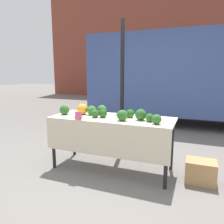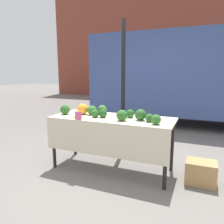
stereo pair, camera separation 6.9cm
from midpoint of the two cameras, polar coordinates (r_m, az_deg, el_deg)
The scene contains 19 objects.
ground_plane at distance 3.46m, azimuth -0.59°, elevation -14.54°, with size 40.00×40.00×0.00m, color slate.
building_facade at distance 12.90m, azimuth 17.05°, elevation 17.74°, with size 16.00×0.60×6.44m.
tent_pole at distance 3.86m, azimuth 2.15°, elevation 6.08°, with size 0.07×0.07×2.34m.
parked_truck at distance 6.49m, azimuth 17.04°, elevation 8.72°, with size 5.32×1.86×2.49m.
market_table at distance 3.17m, azimuth -1.02°, elevation -3.57°, with size 1.80×0.71×0.80m.
orange_cauliflower at distance 3.44m, azimuth -8.34°, elevation 0.74°, with size 0.17×0.17×0.17m.
romanesco_head at distance 3.19m, azimuth -9.48°, elevation -0.52°, with size 0.15×0.15×0.12m.
broccoli_head_0 at distance 3.38m, azimuth -5.95°, elevation 0.42°, with size 0.15×0.15×0.15m.
broccoli_head_1 at distance 3.18m, azimuth -3.00°, elevation -0.38°, with size 0.12×0.12×0.12m.
broccoli_head_2 at distance 3.19m, azimuth -5.07°, elevation -0.43°, with size 0.12×0.12×0.12m.
broccoli_head_3 at distance 2.96m, azimuth 2.02°, elevation -0.88°, with size 0.15×0.15×0.15m.
broccoli_head_4 at distance 3.18m, azimuth 4.15°, elevation -0.39°, with size 0.12×0.12×0.12m.
broccoli_head_5 at distance 2.82m, azimuth 10.89°, elevation -1.88°, with size 0.13×0.13×0.13m.
broccoli_head_6 at distance 3.02m, azimuth 6.86°, elevation -0.70°, with size 0.16×0.16×0.16m.
broccoli_head_7 at distance 3.44m, azimuth -3.26°, elevation 0.62°, with size 0.15×0.15×0.15m.
broccoli_head_8 at distance 3.49m, azimuth -12.84°, elevation 0.56°, with size 0.15×0.15×0.15m.
broccoli_head_9 at distance 2.94m, azimuth 9.17°, elevation -1.47°, with size 0.11×0.11×0.11m.
price_sign at distance 3.05m, azimuth -9.41°, elevation -1.00°, with size 0.10×0.01×0.12m.
produce_crate at distance 3.22m, azimuth 21.57°, elevation -14.29°, with size 0.38×0.29×0.31m.
Camera 1 is at (1.16, -2.91, 1.45)m, focal length 35.00 mm.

